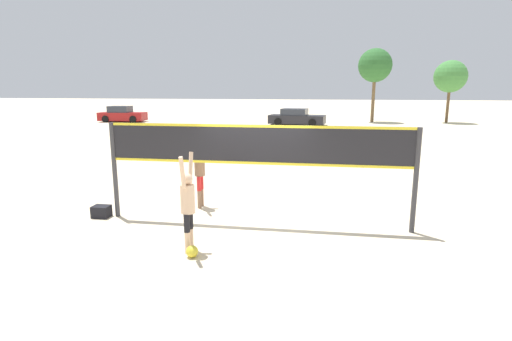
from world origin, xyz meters
The scene contains 10 objects.
ground_plane centered at (0.00, 0.00, 0.00)m, with size 200.00×200.00×0.00m, color beige.
volleyball_net centered at (0.00, 0.00, 1.70)m, with size 7.23×0.11×2.37m.
player_spiker centered at (-1.04, -1.84, 1.03)m, with size 0.28×0.68×1.97m.
player_blocker centered at (-1.71, 1.09, 1.14)m, with size 0.28×0.71×2.16m.
volleyball centered at (-0.90, -2.11, 0.12)m, with size 0.24×0.24×0.24m.
gear_bag centered at (-3.92, -0.15, 0.15)m, with size 0.42×0.32×0.29m.
parked_car_near centered at (-17.19, 26.42, 0.66)m, with size 4.38×2.12×1.49m.
parked_car_mid centered at (-0.71, 25.84, 0.63)m, with size 4.97×2.49×1.41m.
tree_left_cluster centered at (12.83, 30.41, 4.15)m, with size 2.88×2.88×5.61m.
tree_right_cluster centered at (6.14, 30.17, 5.15)m, with size 3.07×3.07×6.72m.
Camera 1 is at (1.48, -8.98, 3.20)m, focal length 28.00 mm.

